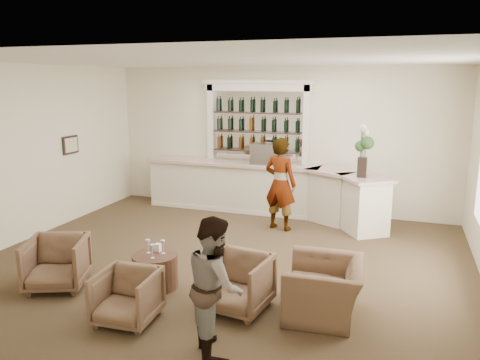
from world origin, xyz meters
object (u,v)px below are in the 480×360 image
(armchair_center, at_px, (127,297))
(armchair_right, at_px, (237,283))
(armchair_left, at_px, (57,263))
(flower_vase, at_px, (363,148))
(sommelier, at_px, (280,184))
(espresso_machine, at_px, (264,154))
(cocktail_table, at_px, (155,271))
(guest, at_px, (215,285))
(armchair_far, at_px, (324,289))
(bar_counter, at_px, (265,189))

(armchair_center, height_order, armchair_right, armchair_right)
(armchair_left, height_order, armchair_right, armchair_left)
(armchair_center, relative_size, flower_vase, 0.73)
(sommelier, relative_size, armchair_left, 2.26)
(espresso_machine, bearing_deg, cocktail_table, -97.39)
(armchair_center, relative_size, espresso_machine, 1.38)
(guest, xyz_separation_m, armchair_center, (-1.28, 0.21, -0.45))
(armchair_left, bearing_deg, guest, -37.13)
(cocktail_table, bearing_deg, guest, -40.05)
(armchair_far, distance_m, espresso_machine, 4.88)
(bar_counter, height_order, armchair_left, bar_counter)
(espresso_machine, bearing_deg, flower_vase, -19.92)
(armchair_left, distance_m, armchair_center, 1.62)
(guest, distance_m, armchair_right, 1.05)
(espresso_machine, distance_m, flower_vase, 2.34)
(armchair_center, bearing_deg, espresso_machine, 83.87)
(espresso_machine, bearing_deg, sommelier, -59.45)
(cocktail_table, xyz_separation_m, espresso_machine, (0.41, 4.28, 1.13))
(armchair_far, relative_size, espresso_machine, 2.05)
(flower_vase, bearing_deg, armchair_left, -134.30)
(armchair_left, distance_m, armchair_far, 3.87)
(bar_counter, distance_m, armchair_left, 5.06)
(flower_vase, bearing_deg, cocktail_table, -126.16)
(bar_counter, distance_m, armchair_far, 4.71)
(bar_counter, height_order, sommelier, sommelier)
(bar_counter, height_order, armchair_right, bar_counter)
(flower_vase, bearing_deg, guest, -103.50)
(guest, distance_m, flower_vase, 5.02)
(armchair_center, xyz_separation_m, espresso_machine, (0.23, 5.30, 1.04))
(armchair_center, relative_size, armchair_right, 0.90)
(armchair_far, xyz_separation_m, flower_vase, (0.12, 3.58, 1.36))
(armchair_right, height_order, espresso_machine, espresso_machine)
(flower_vase, bearing_deg, sommelier, -169.39)
(armchair_left, relative_size, flower_vase, 0.81)
(cocktail_table, xyz_separation_m, flower_vase, (2.61, 3.57, 1.47))
(armchair_left, relative_size, armchair_right, 1.01)
(cocktail_table, relative_size, armchair_left, 0.80)
(armchair_far, bearing_deg, armchair_left, -87.39)
(armchair_right, relative_size, armchair_far, 0.75)
(sommelier, distance_m, espresso_machine, 1.27)
(armchair_center, xyz_separation_m, flower_vase, (2.43, 4.59, 1.38))
(sommelier, xyz_separation_m, armchair_right, (0.33, -3.54, -0.57))
(bar_counter, relative_size, cocktail_table, 8.60)
(armchair_far, bearing_deg, armchair_center, -70.90)
(armchair_far, xyz_separation_m, espresso_machine, (-2.08, 4.29, 1.02))
(guest, bearing_deg, armchair_far, -73.35)
(guest, relative_size, flower_vase, 1.53)
(sommelier, height_order, armchair_far, sommelier)
(cocktail_table, relative_size, armchair_center, 0.90)
(cocktail_table, distance_m, flower_vase, 4.66)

